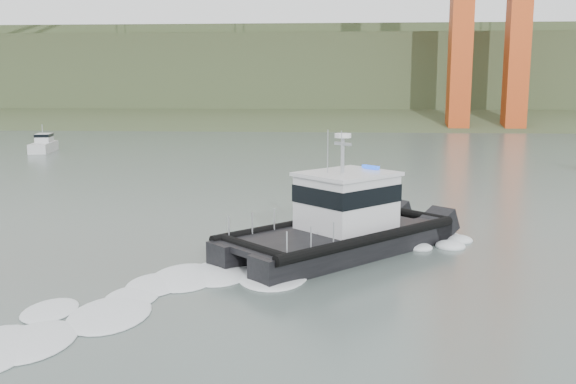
% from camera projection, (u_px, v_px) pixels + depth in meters
% --- Properties ---
extents(ground, '(400.00, 400.00, 0.00)m').
position_uv_depth(ground, '(334.00, 298.00, 21.08)').
color(ground, '#54645D').
rests_on(ground, ground).
extents(headlands, '(500.00, 105.36, 27.12)m').
position_uv_depth(headlands, '(334.00, 82.00, 143.29)').
color(headlands, '#3B4F2D').
rests_on(headlands, ground).
extents(patrol_boat, '(10.21, 10.20, 5.14)m').
position_uv_depth(patrol_boat, '(341.00, 222.00, 26.65)').
color(patrol_boat, black).
rests_on(patrol_boat, ground).
extents(motorboat, '(2.65, 5.46, 2.88)m').
position_uv_depth(motorboat, '(44.00, 145.00, 65.52)').
color(motorboat, silver).
rests_on(motorboat, ground).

